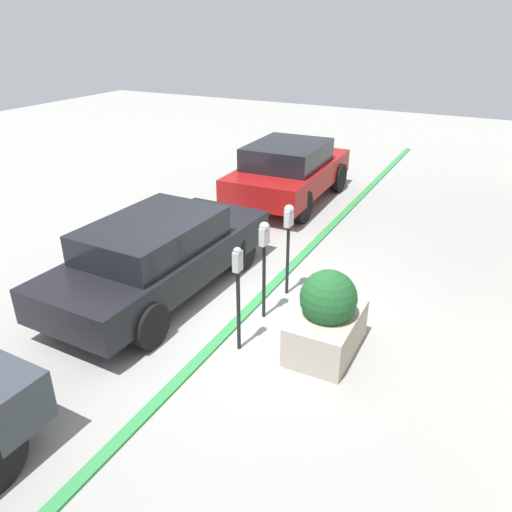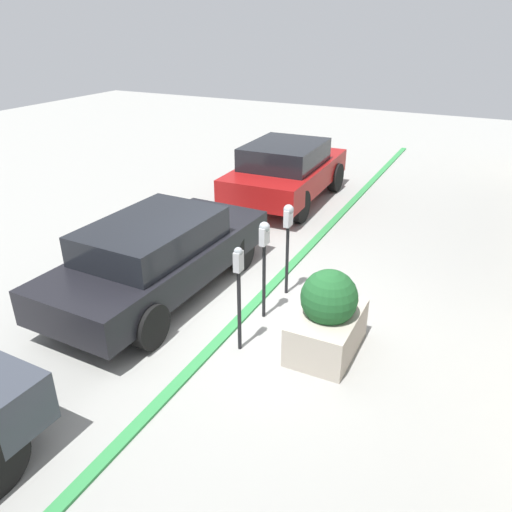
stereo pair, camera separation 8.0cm
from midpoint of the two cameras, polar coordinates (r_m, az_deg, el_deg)
ground_plane at (r=8.03m, az=-0.78°, el=-6.57°), size 40.00×40.00×0.00m
curb_strip at (r=8.05m, az=-1.29°, el=-6.31°), size 24.50×0.16×0.04m
parking_meter_nearest at (r=6.67m, az=-2.34°, el=-2.76°), size 0.14×0.12×1.59m
parking_meter_second at (r=7.38m, az=0.64°, el=1.08°), size 0.19×0.16×1.60m
parking_meter_middle at (r=8.07m, az=3.40°, el=3.37°), size 0.20×0.17×1.60m
planter_box at (r=7.00m, az=7.87°, el=-6.94°), size 1.28×0.83×1.24m
parked_car_middle at (r=8.42m, az=-11.31°, el=0.23°), size 4.48×1.84×1.37m
parked_car_rear at (r=12.74m, az=3.31°, el=9.78°), size 4.17×2.04×1.50m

